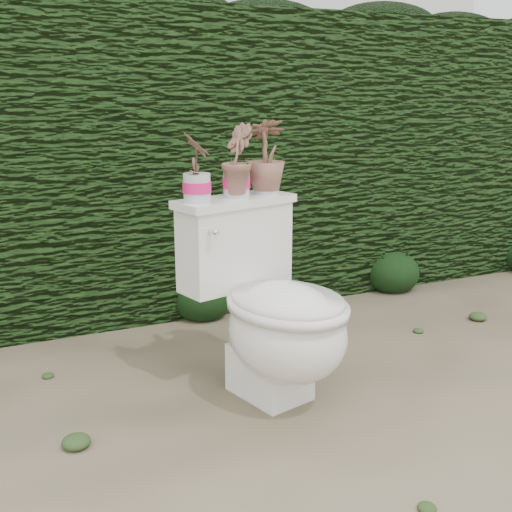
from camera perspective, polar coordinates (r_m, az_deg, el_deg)
name	(u,v)px	position (r m, az deg, el deg)	size (l,w,h in m)	color
ground	(284,410)	(2.54, 2.48, -13.52)	(60.00, 60.00, 0.00)	gray
hedge	(160,160)	(3.75, -8.54, 8.43)	(8.00, 1.00, 1.60)	#224115
house_wall	(101,18)	(8.19, -13.63, 19.91)	(8.00, 3.50, 4.00)	silver
toilet	(273,312)	(2.50, 1.52, -5.03)	(0.61, 0.77, 0.78)	white
potted_plant_left	(196,170)	(2.45, -5.31, 7.64)	(0.13, 0.09, 0.25)	#286B21
potted_plant_center	(236,162)	(2.56, -1.76, 8.31)	(0.15, 0.12, 0.28)	#286B21
potted_plant_right	(266,158)	(2.66, 0.93, 8.68)	(0.16, 0.16, 0.29)	#286B21
liriope_clump_2	(202,294)	(3.47, -4.81, -3.41)	(0.31, 0.31, 0.25)	black
liriope_clump_3	(392,268)	(4.01, 11.99, -1.03)	(0.33, 0.33, 0.27)	black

